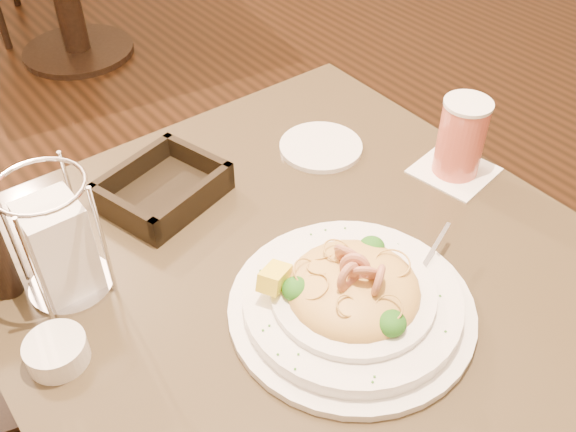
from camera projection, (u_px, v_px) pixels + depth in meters
main_table at (295, 353)px, 1.17m from camera, size 0.90×0.90×0.76m
pasta_bowl at (352, 296)px, 0.91m from camera, size 0.39×0.36×0.11m
drink_glass at (461, 138)px, 1.13m from camera, size 0.15×0.15×0.15m
bread_basket at (163, 190)px, 1.11m from camera, size 0.23×0.21×0.05m
napkin_caddy at (59, 245)px, 0.91m from camera, size 0.13×0.13×0.20m
side_plate at (321, 147)px, 1.23m from camera, size 0.17×0.17×0.01m
butter_ramekin at (57, 351)px, 0.86m from camera, size 0.10×0.10×0.04m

